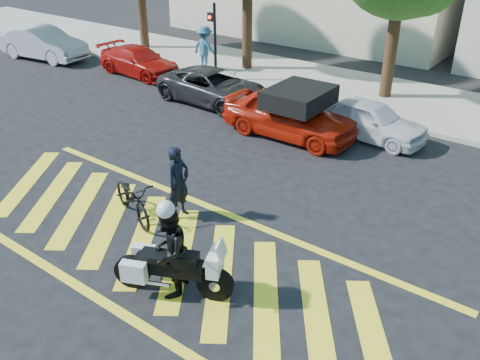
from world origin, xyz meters
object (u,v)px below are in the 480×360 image
Objects in this scene: police_motorcycle at (171,268)px; parked_left at (139,61)px; parked_mid_left at (214,87)px; officer_moto at (169,252)px; red_convertible at (290,114)px; parked_far_left at (44,43)px; parked_mid_right at (370,120)px; bicycle at (132,199)px; officer_bike at (178,183)px.

parked_left is at bearing 115.11° from police_motorcycle.
parked_mid_left reaches higher than police_motorcycle.
officer_moto reaches higher than red_convertible.
police_motorcycle is 0.54× the size of parked_left.
parked_far_left is at bearing 85.12° from red_convertible.
officer_moto reaches higher than parked_mid_right.
police_motorcycle is 8.04m from red_convertible.
parked_mid_right is (-0.13, 9.11, 0.06)m from police_motorcycle.
parked_mid_left is at bearing -97.75° from parked_far_left.
parked_far_left is (-16.65, 8.71, -0.17)m from officer_moto.
parked_mid_left reaches higher than bicycle.
parked_far_left is 5.67m from parked_left.
red_convertible is 1.06× the size of parked_left.
parked_left is at bearing 67.04° from bicycle.
officer_moto is at bearing 117.21° from police_motorcycle.
officer_bike reaches higher than parked_mid_left.
red_convertible is at bearing 127.77° from parked_mid_right.
police_motorcycle is 9.11m from parked_mid_right.
parked_far_left reaches higher than red_convertible.
police_motorcycle is at bearing -164.81° from red_convertible.
parked_left is (-8.52, 8.23, 0.09)m from bicycle.
officer_moto is at bearing -125.37° from parked_far_left.
red_convertible is 2.52m from parked_mid_right.
parked_far_left reaches higher than parked_mid_left.
officer_moto reaches higher than police_motorcycle.
police_motorcycle is 0.36m from officer_moto.
bicycle is at bearing -142.51° from officer_moto.
parked_far_left is at bearing -141.50° from officer_moto.
parked_mid_left is (-3.89, 1.00, -0.12)m from red_convertible.
officer_moto reaches higher than bicycle.
parked_far_left is 10.56m from parked_mid_left.
bicycle is 0.47× the size of parked_left.
parked_far_left is at bearing 83.61° from bicycle.
parked_left is 0.91× the size of parked_mid_left.
red_convertible is 0.97× the size of parked_mid_left.
police_motorcycle is at bearing -142.50° from officer_bike.
parked_left is at bearing -88.60° from parked_far_left.
officer_moto is 0.41× the size of parked_mid_left.
red_convertible is at bearing 18.09° from bicycle.
parked_mid_right is (2.10, 1.39, -0.13)m from red_convertible.
parked_mid_right is (16.54, 0.39, -0.13)m from parked_far_left.
parked_far_left is at bearing 128.48° from police_motorcycle.
officer_bike is at bearing -164.45° from officer_moto.
parked_mid_left is (4.96, -0.90, 0.03)m from parked_left.
officer_bike reaches higher than police_motorcycle.
officer_moto is at bearing -142.50° from parked_mid_left.
police_motorcycle is (2.56, -1.40, 0.05)m from bicycle.
bicycle is 0.44× the size of red_convertible.
red_convertible is (0.33, 6.33, 0.23)m from bicycle.
officer_bike is 0.39× the size of parked_far_left.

